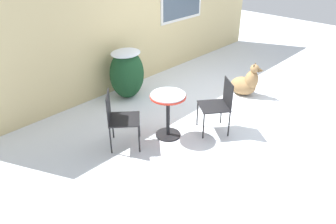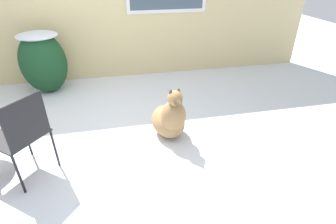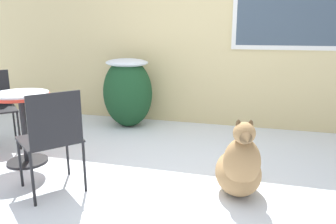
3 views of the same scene
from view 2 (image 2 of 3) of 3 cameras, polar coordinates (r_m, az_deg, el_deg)
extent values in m
plane|color=silver|center=(3.35, -13.28, -6.66)|extent=(16.00, 16.00, 0.00)
ellipsoid|color=#194223|center=(4.81, -25.47, 9.62)|extent=(0.73, 0.63, 1.01)
ellipsoid|color=silver|center=(4.69, -26.69, 14.66)|extent=(0.62, 0.53, 0.12)
cube|color=black|center=(2.98, -30.12, -4.42)|extent=(0.66, 0.66, 0.02)
cube|color=black|center=(2.70, -28.53, -1.77)|extent=(0.28, 0.35, 0.44)
cylinder|color=black|center=(3.36, -28.38, -4.96)|extent=(0.02, 0.02, 0.46)
cylinder|color=black|center=(3.05, -23.38, -7.30)|extent=(0.02, 0.02, 0.46)
cylinder|color=black|center=(2.87, -29.72, -11.74)|extent=(0.02, 0.02, 0.46)
ellipsoid|color=#937047|center=(3.33, 0.00, -2.01)|extent=(0.50, 0.61, 0.38)
ellipsoid|color=#937047|center=(3.12, 1.20, -0.93)|extent=(0.36, 0.33, 0.41)
sphere|color=#937047|center=(2.97, 1.54, 3.05)|extent=(0.18, 0.18, 0.18)
cone|color=brown|center=(2.87, 2.68, 1.69)|extent=(0.12, 0.12, 0.10)
ellipsoid|color=brown|center=(2.93, 0.58, 4.15)|extent=(0.04, 0.03, 0.08)
ellipsoid|color=brown|center=(2.97, 2.31, 4.48)|extent=(0.04, 0.03, 0.08)
ellipsoid|color=#937047|center=(3.58, -1.63, -1.46)|extent=(0.13, 0.26, 0.07)
camera|label=1|loc=(5.21, -109.68, 2.59)|focal=35.00mm
camera|label=3|loc=(0.92, 57.12, -26.11)|focal=35.00mm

